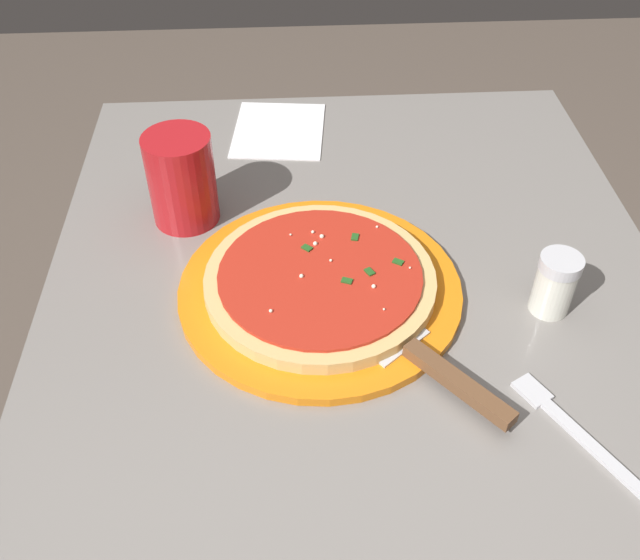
{
  "coord_description": "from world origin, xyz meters",
  "views": [
    {
      "loc": [
        0.54,
        -0.08,
        1.32
      ],
      "look_at": [
        -0.04,
        -0.04,
        0.77
      ],
      "focal_mm": 39.93,
      "sensor_mm": 36.0,
      "label": 1
    }
  ],
  "objects": [
    {
      "name": "pizza_server",
      "position": [
        0.08,
        0.06,
        0.77
      ],
      "size": [
        0.2,
        0.17,
        0.01
      ],
      "color": "silver",
      "rests_on": "serving_plate"
    },
    {
      "name": "pizza",
      "position": [
        -0.04,
        -0.04,
        0.78
      ],
      "size": [
        0.26,
        0.26,
        0.02
      ],
      "color": "#DBB26B",
      "rests_on": "serving_plate"
    },
    {
      "name": "serving_plate",
      "position": [
        -0.04,
        -0.04,
        0.76
      ],
      "size": [
        0.32,
        0.32,
        0.01
      ],
      "primitive_type": "cylinder",
      "color": "orange",
      "rests_on": "restaurant_table"
    },
    {
      "name": "restaurant_table",
      "position": [
        0.0,
        0.0,
        0.6
      ],
      "size": [
        0.98,
        0.73,
        0.75
      ],
      "color": "black",
      "rests_on": "ground_plane"
    },
    {
      "name": "cup_tall_drink",
      "position": [
        -0.19,
        -0.21,
        0.81
      ],
      "size": [
        0.08,
        0.08,
        0.12
      ],
      "primitive_type": "cylinder",
      "color": "#B2191E",
      "rests_on": "restaurant_table"
    },
    {
      "name": "fork",
      "position": [
        0.17,
        0.19,
        0.76
      ],
      "size": [
        0.17,
        0.11,
        0.0
      ],
      "color": "silver",
      "rests_on": "restaurant_table"
    },
    {
      "name": "parmesan_shaker",
      "position": [
        0.0,
        0.21,
        0.79
      ],
      "size": [
        0.05,
        0.05,
        0.07
      ],
      "color": "silver",
      "rests_on": "restaurant_table"
    },
    {
      "name": "napkin_folded_right",
      "position": [
        -0.39,
        -0.09,
        0.76
      ],
      "size": [
        0.17,
        0.15,
        0.0
      ],
      "primitive_type": "cube",
      "rotation": [
        0.0,
        0.0,
        -0.11
      ],
      "color": "white",
      "rests_on": "restaurant_table"
    }
  ]
}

